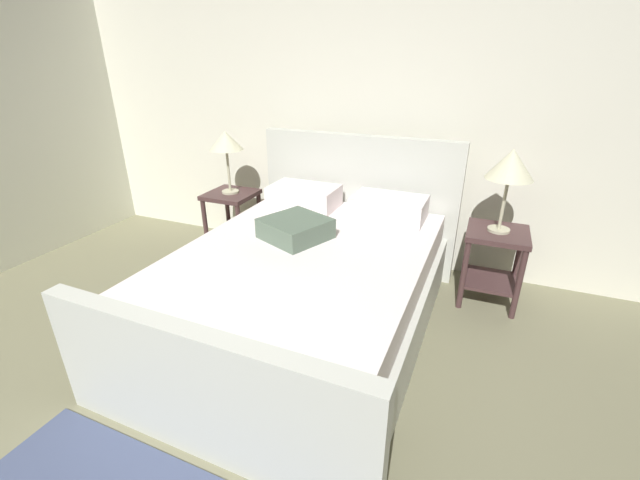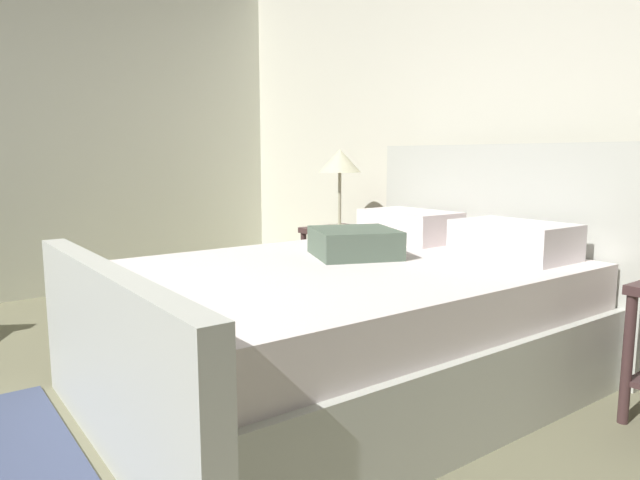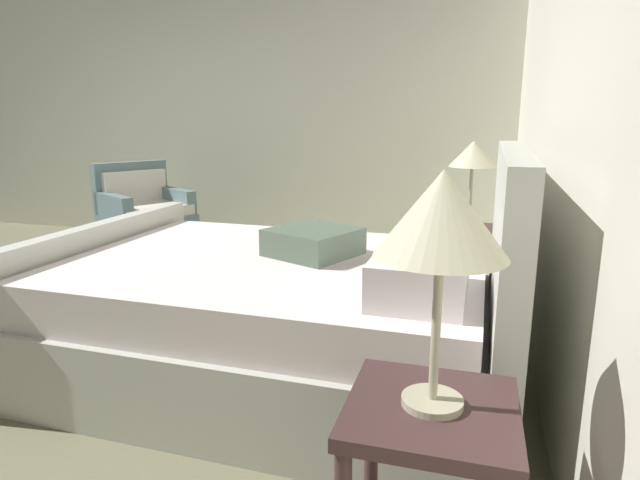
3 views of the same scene
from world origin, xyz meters
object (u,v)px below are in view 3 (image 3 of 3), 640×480
at_px(nightstand_right, 429,471).
at_px(armchair, 145,221).
at_px(nightstand_left, 467,256).
at_px(table_lamp_left, 473,157).
at_px(bed, 287,310).
at_px(table_lamp_right, 442,219).

relative_size(nightstand_right, armchair, 0.60).
height_order(nightstand_left, table_lamp_left, table_lamp_left).
distance_m(bed, nightstand_left, 1.48).
bearing_deg(table_lamp_left, bed, -36.24).
distance_m(bed, nightstand_right, 1.45).
distance_m(nightstand_right, nightstand_left, 2.38).
xyz_separation_m(bed, table_lamp_right, (1.19, 0.83, 0.74)).
bearing_deg(nightstand_left, bed, -36.24).
relative_size(table_lamp_right, nightstand_left, 1.02).
bearing_deg(armchair, table_lamp_left, 76.36).
distance_m(table_lamp_right, armchair, 4.36).
height_order(bed, table_lamp_right, table_lamp_right).
distance_m(nightstand_right, table_lamp_right, 0.69).
relative_size(bed, armchair, 2.36).
bearing_deg(nightstand_left, nightstand_right, -1.08).
height_order(table_lamp_left, armchair, table_lamp_left).
height_order(nightstand_right, table_lamp_left, table_lamp_left).
xyz_separation_m(table_lamp_right, table_lamp_left, (-2.38, 0.04, -0.02)).
bearing_deg(table_lamp_left, armchair, -103.64).
relative_size(table_lamp_right, table_lamp_left, 1.06).
bearing_deg(nightstand_right, nightstand_left, 178.92).
relative_size(table_lamp_left, armchair, 0.58).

